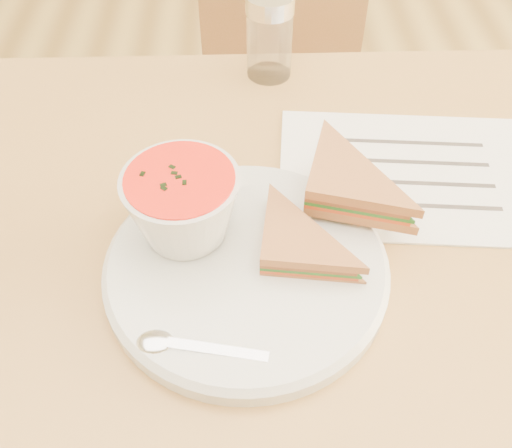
{
  "coord_description": "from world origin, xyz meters",
  "views": [
    {
      "loc": [
        0.02,
        -0.38,
        1.2
      ],
      "look_at": [
        0.04,
        -0.02,
        0.8
      ],
      "focal_mm": 40.0,
      "sensor_mm": 36.0,
      "label": 1
    }
  ],
  "objects_px": {
    "soup_bowl": "(183,208)",
    "condiment_shaker": "(270,36)",
    "dining_table": "(232,398)",
    "chair_far": "(294,113)",
    "plate": "(246,268)"
  },
  "relations": [
    {
      "from": "condiment_shaker",
      "to": "plate",
      "type": "bearing_deg",
      "value": -96.33
    },
    {
      "from": "soup_bowl",
      "to": "condiment_shaker",
      "type": "distance_m",
      "value": 0.32
    },
    {
      "from": "chair_far",
      "to": "soup_bowl",
      "type": "xyz_separation_m",
      "value": [
        -0.17,
        -0.65,
        0.38
      ]
    },
    {
      "from": "dining_table",
      "to": "soup_bowl",
      "type": "distance_m",
      "value": 0.43
    },
    {
      "from": "dining_table",
      "to": "chair_far",
      "type": "distance_m",
      "value": 0.66
    },
    {
      "from": "plate",
      "to": "soup_bowl",
      "type": "bearing_deg",
      "value": 146.78
    },
    {
      "from": "plate",
      "to": "soup_bowl",
      "type": "height_order",
      "value": "soup_bowl"
    },
    {
      "from": "soup_bowl",
      "to": "condiment_shaker",
      "type": "relative_size",
      "value": 0.99
    },
    {
      "from": "dining_table",
      "to": "chair_far",
      "type": "relative_size",
      "value": 1.19
    },
    {
      "from": "soup_bowl",
      "to": "dining_table",
      "type": "bearing_deg",
      "value": 6.62
    },
    {
      "from": "chair_far",
      "to": "condiment_shaker",
      "type": "height_order",
      "value": "condiment_shaker"
    },
    {
      "from": "dining_table",
      "to": "plate",
      "type": "height_order",
      "value": "plate"
    },
    {
      "from": "soup_bowl",
      "to": "condiment_shaker",
      "type": "xyz_separation_m",
      "value": [
        0.1,
        0.3,
        0.0
      ]
    },
    {
      "from": "soup_bowl",
      "to": "condiment_shaker",
      "type": "bearing_deg",
      "value": 72.34
    },
    {
      "from": "chair_far",
      "to": "soup_bowl",
      "type": "height_order",
      "value": "same"
    }
  ]
}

